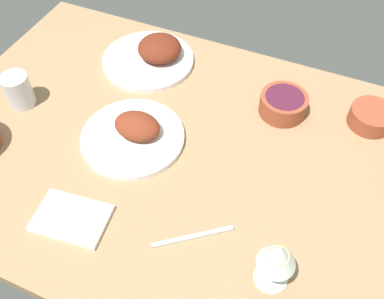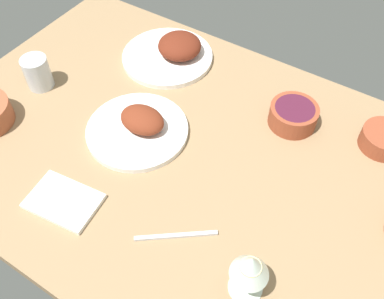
{
  "view_description": "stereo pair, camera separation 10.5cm",
  "coord_description": "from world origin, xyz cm",
  "views": [
    {
      "loc": [
        -26.23,
        60.69,
        88.13
      ],
      "look_at": [
        0.0,
        0.0,
        6.0
      ],
      "focal_mm": 39.69,
      "sensor_mm": 36.0,
      "label": 1
    },
    {
      "loc": [
        -35.53,
        55.76,
        88.13
      ],
      "look_at": [
        0.0,
        0.0,
        6.0
      ],
      "focal_mm": 39.69,
      "sensor_mm": 36.0,
      "label": 2
    }
  ],
  "objects": [
    {
      "name": "dining_table",
      "position": [
        0.0,
        0.0,
        2.0
      ],
      "size": [
        140.0,
        90.0,
        4.0
      ],
      "primitive_type": "cube",
      "color": "#937551",
      "rests_on": "ground"
    },
    {
      "name": "plate_far_side",
      "position": [
        15.74,
        1.03,
        5.94
      ],
      "size": [
        26.69,
        26.69,
        6.8
      ],
      "color": "white",
      "rests_on": "dining_table"
    },
    {
      "name": "plate_near_viewer",
      "position": [
        25.16,
        -28.73,
        6.47
      ],
      "size": [
        27.57,
        27.57,
        7.48
      ],
      "color": "white",
      "rests_on": "dining_table"
    },
    {
      "name": "bowl_onions",
      "position": [
        -16.64,
        -23.51,
        7.06
      ],
      "size": [
        12.72,
        12.72,
        5.62
      ],
      "color": "brown",
      "rests_on": "dining_table"
    },
    {
      "name": "bowl_potatoes",
      "position": [
        -39.22,
        -28.55,
        6.67
      ],
      "size": [
        11.56,
        11.56,
        4.87
      ],
      "color": "brown",
      "rests_on": "dining_table"
    },
    {
      "name": "wine_glass",
      "position": [
        -27.48,
        23.19,
        13.93
      ],
      "size": [
        7.6,
        7.6,
        14.0
      ],
      "color": "silver",
      "rests_on": "dining_table"
    },
    {
      "name": "water_tumbler",
      "position": [
        50.56,
        1.78,
        8.69
      ],
      "size": [
        7.35,
        7.35,
        9.38
      ],
      "primitive_type": "cylinder",
      "color": "silver",
      "rests_on": "dining_table"
    },
    {
      "name": "folded_napkin",
      "position": [
        17.35,
        27.84,
        4.6
      ],
      "size": [
        17.42,
        12.92,
        1.2
      ],
      "primitive_type": "cube",
      "rotation": [
        0.0,
        0.0,
        0.12
      ],
      "color": "white",
      "rests_on": "dining_table"
    },
    {
      "name": "fork_loose",
      "position": [
        -9.33,
        21.14,
        4.4
      ],
      "size": [
        15.07,
        11.73,
        0.8
      ],
      "primitive_type": "cube",
      "rotation": [
        0.0,
        0.0,
        0.65
      ],
      "color": "silver",
      "rests_on": "dining_table"
    }
  ]
}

